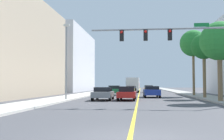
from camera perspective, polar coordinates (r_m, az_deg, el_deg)
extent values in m
plane|color=#47474C|center=(50.13, 5.68, -4.83)|extent=(192.00, 192.00, 0.00)
cube|color=beige|center=(50.85, -3.61, -4.73)|extent=(3.31, 168.00, 0.15)
cube|color=#9E9B93|center=(50.74, 14.99, -4.64)|extent=(3.31, 168.00, 0.15)
cube|color=yellow|center=(50.13, 5.68, -4.83)|extent=(0.16, 144.00, 0.01)
cube|color=tan|center=(38.47, -22.34, 4.32)|extent=(10.75, 23.48, 12.73)
cube|color=silver|center=(66.38, -11.41, 1.73)|extent=(14.09, 24.60, 14.06)
cylinder|color=gray|center=(21.26, 9.81, 8.40)|extent=(10.38, 0.14, 0.14)
cube|color=black|center=(21.24, 11.94, 7.19)|extent=(0.32, 0.24, 0.84)
sphere|color=red|center=(21.15, 11.97, 7.93)|extent=(0.20, 0.20, 0.20)
cube|color=black|center=(21.13, 6.99, 7.20)|extent=(0.32, 0.24, 0.84)
sphere|color=red|center=(21.04, 7.00, 7.94)|extent=(0.20, 0.20, 0.20)
cube|color=black|center=(21.18, 2.04, 7.16)|extent=(0.32, 0.24, 0.84)
sphere|color=red|center=(21.09, 2.01, 7.89)|extent=(0.20, 0.20, 0.20)
cube|color=#147233|center=(21.74, 18.12, 8.92)|extent=(1.10, 0.04, 0.28)
cylinder|color=gray|center=(27.52, -9.49, 1.51)|extent=(0.16, 0.16, 7.20)
cube|color=beige|center=(28.07, -9.43, 9.17)|extent=(0.56, 0.28, 0.20)
cylinder|color=brown|center=(25.95, 21.54, -0.15)|extent=(0.42, 0.42, 5.30)
sphere|color=#287F33|center=(26.21, 21.42, 5.64)|extent=(3.46, 3.46, 3.46)
cone|color=#287F33|center=(27.20, 21.10, 4.90)|extent=(2.03, 0.69, 1.46)
cone|color=#287F33|center=(26.07, 19.16, 5.20)|extent=(0.57, 1.28, 1.56)
cone|color=#287F33|center=(25.18, 21.95, 5.54)|extent=(1.46, 0.50, 1.67)
cylinder|color=brown|center=(32.37, 18.65, -0.35)|extent=(0.36, 0.36, 5.73)
sphere|color=#1E6B28|center=(32.62, 18.56, 4.68)|extent=(2.88, 2.88, 2.88)
cone|color=#1E6B28|center=(32.93, 19.96, 4.28)|extent=(0.62, 1.28, 1.24)
cone|color=#1E6B28|center=(33.45, 18.66, 4.15)|extent=(1.37, 0.73, 1.64)
cone|color=#1E6B28|center=(33.04, 17.28, 4.21)|extent=(1.18, 1.25, 1.25)
cone|color=#1E6B28|center=(31.89, 17.69, 4.48)|extent=(1.25, 1.36, 1.37)
cone|color=#1E6B28|center=(31.91, 19.50, 4.50)|extent=(1.16, 0.78, 1.47)
cylinder|color=brown|center=(38.84, 16.60, 0.19)|extent=(0.33, 0.33, 7.08)
sphere|color=#287F33|center=(39.19, 16.52, 5.36)|extent=(3.62, 3.62, 3.62)
cone|color=#287F33|center=(39.39, 18.08, 5.05)|extent=(0.47, 2.10, 1.42)
cone|color=#287F33|center=(40.13, 17.22, 4.89)|extent=(1.61, 1.41, 1.74)
cone|color=#287F33|center=(39.85, 15.31, 4.92)|extent=(1.54, 1.50, 1.50)
cone|color=#287F33|center=(38.89, 14.98, 5.11)|extent=(0.55, 1.67, 1.26)
cone|color=#287F33|center=(38.12, 16.12, 5.28)|extent=(1.76, 1.13, 1.77)
cone|color=#287F33|center=(38.46, 17.74, 5.24)|extent=(1.63, 1.47, 1.71)
cube|color=gold|center=(54.04, 7.60, -4.05)|extent=(1.85, 4.26, 0.57)
cube|color=black|center=(53.99, 7.60, -3.46)|extent=(1.60, 2.01, 0.54)
cylinder|color=black|center=(55.59, 6.72, -4.32)|extent=(0.23, 0.64, 0.64)
cylinder|color=black|center=(55.65, 8.37, -4.31)|extent=(0.23, 0.64, 0.64)
cylinder|color=black|center=(52.45, 6.79, -4.40)|extent=(0.23, 0.64, 0.64)
cylinder|color=black|center=(52.51, 8.54, -4.38)|extent=(0.23, 0.64, 0.64)
cube|color=black|center=(46.75, 3.98, -4.22)|extent=(1.91, 4.14, 0.59)
cube|color=black|center=(46.67, 3.97, -3.59)|extent=(1.61, 2.08, 0.44)
cylinder|color=black|center=(48.24, 3.05, -4.54)|extent=(0.25, 0.65, 0.64)
cylinder|color=black|center=(48.25, 4.87, -4.53)|extent=(0.25, 0.65, 0.64)
cylinder|color=black|center=(45.27, 3.02, -4.64)|extent=(0.25, 0.65, 0.64)
cylinder|color=black|center=(45.29, 4.96, -4.63)|extent=(0.25, 0.65, 0.64)
cube|color=slate|center=(27.82, -1.84, -5.07)|extent=(1.95, 4.44, 0.56)
cube|color=black|center=(27.78, -1.84, -4.04)|extent=(1.69, 2.01, 0.45)
cylinder|color=black|center=(29.58, -3.07, -5.49)|extent=(0.23, 0.64, 0.64)
cylinder|color=black|center=(29.39, 0.18, -5.51)|extent=(0.23, 0.64, 0.64)
cylinder|color=black|center=(26.32, -4.10, -5.79)|extent=(0.23, 0.64, 0.64)
cylinder|color=black|center=(26.10, -0.44, -5.82)|extent=(0.23, 0.64, 0.64)
cube|color=#1E389E|center=(34.39, 8.21, -4.57)|extent=(2.04, 4.50, 0.66)
cube|color=black|center=(34.32, 8.21, -3.68)|extent=(1.74, 2.30, 0.41)
cylinder|color=black|center=(36.02, 6.68, -5.03)|extent=(0.24, 0.65, 0.64)
cylinder|color=black|center=(36.13, 9.38, -5.01)|extent=(0.24, 0.65, 0.64)
cylinder|color=black|center=(32.69, 6.93, -5.24)|extent=(0.24, 0.65, 0.64)
cylinder|color=black|center=(32.81, 9.91, -5.21)|extent=(0.24, 0.65, 0.64)
cube|color=#196638|center=(41.35, 0.47, -4.35)|extent=(1.79, 4.13, 0.63)
cube|color=black|center=(41.33, 0.47, -3.58)|extent=(1.56, 1.79, 0.48)
cylinder|color=black|center=(42.95, -0.34, -4.73)|extent=(0.23, 0.64, 0.64)
cylinder|color=black|center=(42.78, 1.73, -4.73)|extent=(0.23, 0.64, 0.64)
cylinder|color=black|center=(39.96, -0.87, -4.85)|extent=(0.23, 0.64, 0.64)
cylinder|color=black|center=(39.79, 1.36, -4.86)|extent=(0.23, 0.64, 0.64)
cube|color=red|center=(27.91, 3.16, -5.07)|extent=(1.80, 4.60, 0.56)
cube|color=black|center=(27.84, 3.15, -3.96)|extent=(1.56, 2.09, 0.52)
cylinder|color=black|center=(29.71, 1.89, -5.48)|extent=(0.23, 0.64, 0.64)
cylinder|color=black|center=(29.62, 4.87, -5.48)|extent=(0.23, 0.64, 0.64)
cylinder|color=black|center=(26.24, 1.24, -5.81)|extent=(0.23, 0.64, 0.64)
cylinder|color=black|center=(26.14, 4.62, -5.81)|extent=(0.23, 0.64, 0.64)
cube|color=red|center=(57.30, 4.53, -3.36)|extent=(2.43, 2.10, 1.60)
cube|color=silver|center=(53.63, 4.36, -2.94)|extent=(2.49, 5.33, 2.44)
cylinder|color=black|center=(57.37, 3.49, -4.17)|extent=(0.29, 0.90, 0.90)
cylinder|color=black|center=(57.28, 5.59, -4.16)|extent=(0.29, 0.90, 0.90)
cylinder|color=black|center=(52.38, 3.15, -4.27)|extent=(0.29, 0.90, 0.90)
cylinder|color=black|center=(52.29, 5.45, -4.27)|extent=(0.29, 0.90, 0.90)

